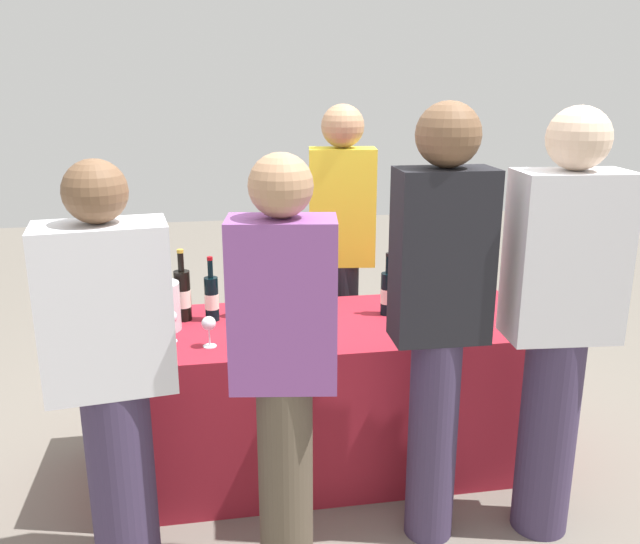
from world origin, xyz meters
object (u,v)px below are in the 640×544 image
object	(u,v)px
ice_bucket	(160,307)
guest_0	(112,371)
guest_1	(284,362)
wine_bottle_0	(183,295)
guest_3	(560,316)
wine_bottle_4	(387,293)
wine_glass_0	(169,318)
wine_glass_1	(209,325)
wine_bottle_3	(300,296)
wine_glass_2	(248,322)
wine_bottle_2	(246,295)
server_pouring	(342,245)
guest_2	(439,311)
wine_bottle_1	(212,298)

from	to	relation	value
ice_bucket	guest_0	distance (m)	0.70
ice_bucket	guest_1	distance (m)	0.91
wine_bottle_0	guest_3	world-z (taller)	guest_3
wine_bottle_4	guest_0	world-z (taller)	guest_0
ice_bucket	guest_3	world-z (taller)	guest_3
wine_bottle_0	ice_bucket	xyz separation A→B (m)	(-0.10, -0.11, -0.01)
wine_glass_0	wine_glass_1	size ratio (longest dim) A/B	1.08
ice_bucket	guest_1	xyz separation A→B (m)	(0.47, -0.78, 0.04)
wine_bottle_4	wine_glass_0	xyz separation A→B (m)	(-1.02, -0.18, -0.00)
wine_bottle_4	wine_glass_1	size ratio (longest dim) A/B	2.25
wine_bottle_0	wine_bottle_3	bearing A→B (deg)	-9.30
wine_glass_2	ice_bucket	xyz separation A→B (m)	(-0.38, 0.24, 0.01)
wine_bottle_3	guest_3	size ratio (longest dim) A/B	0.18
wine_bottle_4	wine_glass_0	bearing A→B (deg)	-169.86
wine_bottle_0	guest_0	xyz separation A→B (m)	(-0.22, -0.80, -0.01)
wine_glass_2	wine_bottle_2	bearing A→B (deg)	88.05
wine_bottle_3	ice_bucket	xyz separation A→B (m)	(-0.64, -0.02, -0.01)
server_pouring	wine_bottle_3	bearing A→B (deg)	68.91
guest_0	wine_bottle_4	bearing A→B (deg)	23.39
wine_bottle_0	wine_bottle_4	size ratio (longest dim) A/B	1.12
ice_bucket	wine_bottle_2	bearing A→B (deg)	14.66
wine_glass_2	wine_bottle_4	bearing A→B (deg)	20.73
wine_bottle_4	guest_0	size ratio (longest dim) A/B	0.19
wine_glass_1	guest_3	bearing A→B (deg)	-18.03
guest_0	guest_2	distance (m)	1.22
guest_2	guest_3	world-z (taller)	guest_2
wine_bottle_2	guest_1	bearing A→B (deg)	-85.10
wine_bottle_2	wine_bottle_4	distance (m)	0.68
wine_bottle_1	guest_3	distance (m)	1.54
wine_bottle_0	wine_glass_0	world-z (taller)	wine_bottle_0
ice_bucket	wine_glass_2	bearing A→B (deg)	-31.77
guest_1	guest_2	xyz separation A→B (m)	(0.61, 0.14, 0.10)
wine_glass_2	guest_0	xyz separation A→B (m)	(-0.51, -0.45, 0.01)
server_pouring	wine_glass_0	bearing A→B (deg)	47.33
server_pouring	guest_2	world-z (taller)	guest_2
server_pouring	guest_3	size ratio (longest dim) A/B	0.98
wine_bottle_2	ice_bucket	xyz separation A→B (m)	(-0.40, -0.10, 0.00)
wine_bottle_0	guest_2	world-z (taller)	guest_2
server_pouring	guest_2	distance (m)	1.23
wine_glass_0	guest_0	distance (m)	0.55
guest_3	wine_bottle_2	bearing A→B (deg)	150.77
guest_0	server_pouring	bearing A→B (deg)	42.17
ice_bucket	guest_0	size ratio (longest dim) A/B	0.14
wine_glass_2	guest_2	size ratio (longest dim) A/B	0.08
wine_bottle_4	wine_glass_1	bearing A→B (deg)	-162.68
wine_bottle_3	guest_0	bearing A→B (deg)	-137.38
wine_glass_0	ice_bucket	distance (m)	0.17
wine_glass_1	guest_1	world-z (taller)	guest_1
guest_3	guest_2	bearing A→B (deg)	179.86
wine_bottle_2	wine_bottle_4	world-z (taller)	same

